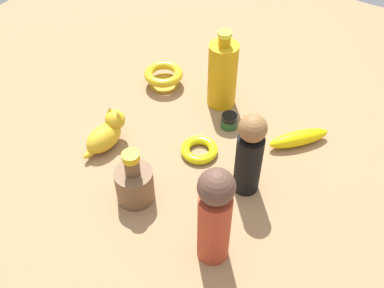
{
  "coord_description": "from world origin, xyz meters",
  "views": [
    {
      "loc": [
        0.62,
        0.4,
        0.8
      ],
      "look_at": [
        0.0,
        0.0,
        0.06
      ],
      "focal_mm": 42.08,
      "sensor_mm": 36.0,
      "label": 1
    }
  ],
  "objects_px": {
    "bangle": "(200,150)",
    "bottle_short": "(134,183)",
    "bowl": "(164,76)",
    "bottle_tall": "(223,74)",
    "person_figure_child": "(248,156)",
    "nail_polish_jar": "(229,121)",
    "banana": "(299,138)",
    "person_figure_adult": "(215,216)",
    "cat_figurine": "(107,133)"
  },
  "relations": [
    {
      "from": "nail_polish_jar",
      "to": "bowl",
      "type": "distance_m",
      "value": 0.25
    },
    {
      "from": "person_figure_child",
      "to": "bottle_tall",
      "type": "height_order",
      "value": "bottle_tall"
    },
    {
      "from": "bowl",
      "to": "banana",
      "type": "height_order",
      "value": "bowl"
    },
    {
      "from": "bottle_tall",
      "to": "person_figure_adult",
      "type": "bearing_deg",
      "value": 28.02
    },
    {
      "from": "cat_figurine",
      "to": "bottle_short",
      "type": "relative_size",
      "value": 0.99
    },
    {
      "from": "nail_polish_jar",
      "to": "bangle",
      "type": "relative_size",
      "value": 0.48
    },
    {
      "from": "person_figure_child",
      "to": "nail_polish_jar",
      "type": "distance_m",
      "value": 0.23
    },
    {
      "from": "bangle",
      "to": "banana",
      "type": "relative_size",
      "value": 0.57
    },
    {
      "from": "person_figure_child",
      "to": "banana",
      "type": "distance_m",
      "value": 0.22
    },
    {
      "from": "nail_polish_jar",
      "to": "bowl",
      "type": "bearing_deg",
      "value": -102.04
    },
    {
      "from": "bottle_tall",
      "to": "nail_polish_jar",
      "type": "bearing_deg",
      "value": 42.17
    },
    {
      "from": "nail_polish_jar",
      "to": "bowl",
      "type": "xyz_separation_m",
      "value": [
        -0.05,
        -0.24,
        0.01
      ]
    },
    {
      "from": "bottle_tall",
      "to": "person_figure_child",
      "type": "bearing_deg",
      "value": 40.1
    },
    {
      "from": "banana",
      "to": "bangle",
      "type": "bearing_deg",
      "value": 170.33
    },
    {
      "from": "bowl",
      "to": "person_figure_child",
      "type": "bearing_deg",
      "value": 60.32
    },
    {
      "from": "banana",
      "to": "nail_polish_jar",
      "type": "bearing_deg",
      "value": 141.55
    },
    {
      "from": "cat_figurine",
      "to": "banana",
      "type": "height_order",
      "value": "cat_figurine"
    },
    {
      "from": "bangle",
      "to": "bowl",
      "type": "relative_size",
      "value": 0.83
    },
    {
      "from": "bowl",
      "to": "bottle_tall",
      "type": "height_order",
      "value": "bottle_tall"
    },
    {
      "from": "bottle_short",
      "to": "banana",
      "type": "distance_m",
      "value": 0.43
    },
    {
      "from": "cat_figurine",
      "to": "person_figure_adult",
      "type": "distance_m",
      "value": 0.4
    },
    {
      "from": "bangle",
      "to": "person_figure_adult",
      "type": "xyz_separation_m",
      "value": [
        0.22,
        0.17,
        0.11
      ]
    },
    {
      "from": "person_figure_child",
      "to": "bangle",
      "type": "xyz_separation_m",
      "value": [
        -0.04,
        -0.14,
        -0.1
      ]
    },
    {
      "from": "bottle_short",
      "to": "person_figure_child",
      "type": "bearing_deg",
      "value": 128.57
    },
    {
      "from": "bottle_tall",
      "to": "banana",
      "type": "relative_size",
      "value": 1.39
    },
    {
      "from": "person_figure_child",
      "to": "bowl",
      "type": "xyz_separation_m",
      "value": [
        -0.21,
        -0.37,
        -0.08
      ]
    },
    {
      "from": "banana",
      "to": "person_figure_child",
      "type": "bearing_deg",
      "value": -153.05
    },
    {
      "from": "nail_polish_jar",
      "to": "banana",
      "type": "height_order",
      "value": "banana"
    },
    {
      "from": "person_figure_child",
      "to": "bowl",
      "type": "relative_size",
      "value": 1.94
    },
    {
      "from": "person_figure_child",
      "to": "bottle_tall",
      "type": "distance_m",
      "value": 0.31
    },
    {
      "from": "bangle",
      "to": "banana",
      "type": "distance_m",
      "value": 0.25
    },
    {
      "from": "nail_polish_jar",
      "to": "person_figure_adult",
      "type": "bearing_deg",
      "value": 24.38
    },
    {
      "from": "person_figure_adult",
      "to": "bottle_tall",
      "type": "bearing_deg",
      "value": -151.98
    },
    {
      "from": "bottle_tall",
      "to": "bowl",
      "type": "bearing_deg",
      "value": -83.24
    },
    {
      "from": "bowl",
      "to": "bottle_short",
      "type": "bearing_deg",
      "value": 26.43
    },
    {
      "from": "bottle_short",
      "to": "person_figure_adult",
      "type": "height_order",
      "value": "person_figure_adult"
    },
    {
      "from": "cat_figurine",
      "to": "bangle",
      "type": "relative_size",
      "value": 1.52
    },
    {
      "from": "person_figure_child",
      "to": "person_figure_adult",
      "type": "bearing_deg",
      "value": 7.64
    },
    {
      "from": "bangle",
      "to": "bowl",
      "type": "height_order",
      "value": "bowl"
    },
    {
      "from": "nail_polish_jar",
      "to": "bottle_short",
      "type": "bearing_deg",
      "value": -10.93
    },
    {
      "from": "person_figure_adult",
      "to": "banana",
      "type": "relative_size",
      "value": 1.53
    },
    {
      "from": "person_figure_child",
      "to": "nail_polish_jar",
      "type": "relative_size",
      "value": 4.9
    },
    {
      "from": "bowl",
      "to": "bottle_tall",
      "type": "xyz_separation_m",
      "value": [
        -0.02,
        0.18,
        0.06
      ]
    },
    {
      "from": "bowl",
      "to": "person_figure_adult",
      "type": "height_order",
      "value": "person_figure_adult"
    },
    {
      "from": "bowl",
      "to": "banana",
      "type": "distance_m",
      "value": 0.42
    },
    {
      "from": "person_figure_adult",
      "to": "nail_polish_jar",
      "type": "bearing_deg",
      "value": -155.62
    },
    {
      "from": "bowl",
      "to": "banana",
      "type": "relative_size",
      "value": 0.69
    },
    {
      "from": "person_figure_child",
      "to": "banana",
      "type": "height_order",
      "value": "person_figure_child"
    },
    {
      "from": "nail_polish_jar",
      "to": "person_figure_adult",
      "type": "relative_size",
      "value": 0.18
    },
    {
      "from": "bangle",
      "to": "bottle_short",
      "type": "xyz_separation_m",
      "value": [
        0.19,
        -0.05,
        0.04
      ]
    }
  ]
}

